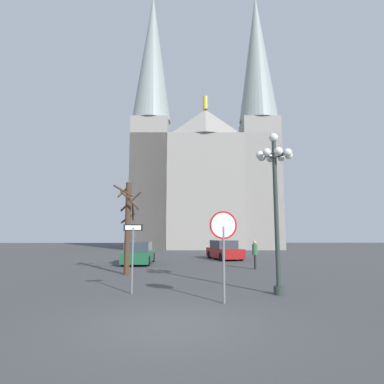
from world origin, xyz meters
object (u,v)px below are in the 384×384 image
street_lamp (275,184)px  parked_car_near_green (139,253)px  one_way_arrow_sign (133,249)px  pedestrian_walking (255,252)px  cathedral (205,167)px  stop_sign (223,237)px  bare_tree (128,224)px  parked_car_far_red (224,250)px

street_lamp → parked_car_near_green: 13.26m
one_way_arrow_sign → pedestrian_walking: size_ratio=1.45×
street_lamp → parked_car_near_green: street_lamp is taller
street_lamp → cathedral: bearing=90.8°
stop_sign → pedestrian_walking: 9.56m
parked_car_near_green → street_lamp: bearing=-59.6°
stop_sign → pedestrian_walking: bearing=71.7°
bare_tree → parked_car_near_green: 6.00m
bare_tree → pedestrian_walking: size_ratio=2.88×
parked_car_far_red → parked_car_near_green: bearing=-150.8°
parked_car_near_green → pedestrian_walking: (7.41, -3.40, 0.31)m
one_way_arrow_sign → parked_car_far_red: bearing=70.5°
bare_tree → parked_car_far_red: size_ratio=1.10×
bare_tree → parked_car_near_green: bare_tree is taller
street_lamp → parked_car_far_red: street_lamp is taller
bare_tree → parked_car_far_red: 11.37m
bare_tree → cathedral: bearing=78.0°
parked_car_near_green → one_way_arrow_sign: bearing=-83.0°
one_way_arrow_sign → bare_tree: bearing=102.4°
stop_sign → bare_tree: (-4.24, 6.74, 0.61)m
parked_car_near_green → pedestrian_walking: pedestrian_walking is taller
pedestrian_walking → bare_tree: bearing=-162.5°
stop_sign → one_way_arrow_sign: stop_sign is taller
street_lamp → pedestrian_walking: 8.27m
bare_tree → pedestrian_walking: bare_tree is taller
parked_car_far_red → stop_sign: bearing=-97.2°
cathedral → parked_car_near_green: 25.04m
stop_sign → parked_car_far_red: stop_sign is taller
cathedral → street_lamp: size_ratio=6.39×
parked_car_far_red → one_way_arrow_sign: bearing=-109.5°
cathedral → one_way_arrow_sign: 34.42m
stop_sign → one_way_arrow_sign: bearing=153.0°
bare_tree → street_lamp: bearing=-40.6°
stop_sign → parked_car_far_red: 16.22m
cathedral → street_lamp: cathedral is taller
stop_sign → bare_tree: bearing=122.1°
cathedral → pedestrian_walking: 27.30m
stop_sign → street_lamp: bearing=32.3°
stop_sign → parked_car_far_red: bearing=82.8°
street_lamp → bare_tree: 8.43m
stop_sign → one_way_arrow_sign: 3.51m
cathedral → parked_car_far_red: bearing=-88.6°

